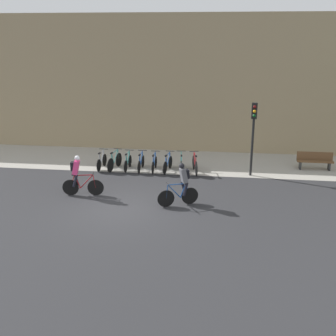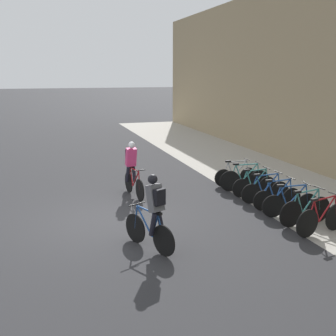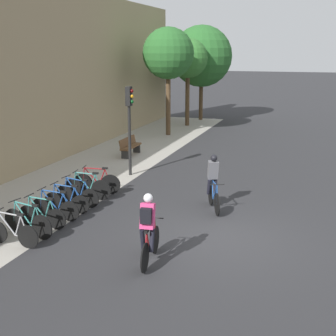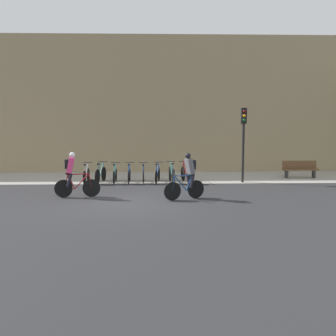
{
  "view_description": "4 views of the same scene",
  "coord_description": "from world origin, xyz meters",
  "px_view_note": "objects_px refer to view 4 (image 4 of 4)",
  "views": [
    {
      "loc": [
        3.83,
        -15.2,
        6.75
      ],
      "look_at": [
        1.66,
        1.58,
        1.29
      ],
      "focal_mm": 45.0,
      "sensor_mm": 36.0,
      "label": 1
    },
    {
      "loc": [
        10.96,
        -1.61,
        3.98
      ],
      "look_at": [
        -0.64,
        1.98,
        1.21
      ],
      "focal_mm": 45.0,
      "sensor_mm": 36.0,
      "label": 2
    },
    {
      "loc": [
        -11.81,
        -2.47,
        5.03
      ],
      "look_at": [
        0.91,
        1.77,
        1.61
      ],
      "focal_mm": 50.0,
      "sensor_mm": 36.0,
      "label": 3
    },
    {
      "loc": [
        1.02,
        -15.29,
        3.12
      ],
      "look_at": [
        1.59,
        1.55,
        1.11
      ],
      "focal_mm": 45.0,
      "sensor_mm": 36.0,
      "label": 4
    }
  ],
  "objects_px": {
    "parked_bike_3": "(129,175)",
    "parked_bike_4": "(143,175)",
    "parked_bike_6": "(172,174)",
    "parked_bike_1": "(101,174)",
    "traffic_light_pole": "(244,131)",
    "cyclist_pink": "(73,174)",
    "cyclist_grey": "(188,175)",
    "parked_bike_5": "(158,174)",
    "parked_bike_0": "(86,175)",
    "parked_bike_7": "(186,174)",
    "bench": "(300,169)",
    "parked_bike_2": "(115,175)"
  },
  "relations": [
    {
      "from": "bench",
      "to": "parked_bike_6",
      "type": "bearing_deg",
      "value": -169.21
    },
    {
      "from": "parked_bike_0",
      "to": "parked_bike_4",
      "type": "bearing_deg",
      "value": -0.01
    },
    {
      "from": "cyclist_pink",
      "to": "parked_bike_4",
      "type": "bearing_deg",
      "value": 54.62
    },
    {
      "from": "parked_bike_3",
      "to": "parked_bike_6",
      "type": "height_order",
      "value": "parked_bike_6"
    },
    {
      "from": "parked_bike_1",
      "to": "parked_bike_4",
      "type": "distance_m",
      "value": 2.07
    },
    {
      "from": "cyclist_grey",
      "to": "parked_bike_6",
      "type": "distance_m",
      "value": 4.35
    },
    {
      "from": "cyclist_pink",
      "to": "parked_bike_5",
      "type": "relative_size",
      "value": 1.08
    },
    {
      "from": "parked_bike_3",
      "to": "parked_bike_4",
      "type": "distance_m",
      "value": 0.69
    },
    {
      "from": "cyclist_grey",
      "to": "parked_bike_5",
      "type": "xyz_separation_m",
      "value": [
        -1.14,
        4.3,
        -0.55
      ]
    },
    {
      "from": "cyclist_grey",
      "to": "parked_bike_1",
      "type": "xyz_separation_m",
      "value": [
        -3.9,
        4.3,
        -0.53
      ]
    },
    {
      "from": "parked_bike_3",
      "to": "parked_bike_6",
      "type": "xyz_separation_m",
      "value": [
        2.07,
        0.0,
        0.03
      ]
    },
    {
      "from": "parked_bike_7",
      "to": "bench",
      "type": "xyz_separation_m",
      "value": [
        6.09,
        1.29,
        0.06
      ]
    },
    {
      "from": "parked_bike_1",
      "to": "bench",
      "type": "distance_m",
      "value": 10.32
    },
    {
      "from": "parked_bike_4",
      "to": "traffic_light_pole",
      "type": "relative_size",
      "value": 0.44
    },
    {
      "from": "cyclist_grey",
      "to": "parked_bike_6",
      "type": "relative_size",
      "value": 1.07
    },
    {
      "from": "parked_bike_2",
      "to": "parked_bike_6",
      "type": "xyz_separation_m",
      "value": [
        2.76,
        0.0,
        0.03
      ]
    },
    {
      "from": "parked_bike_1",
      "to": "parked_bike_4",
      "type": "relative_size",
      "value": 1.08
    },
    {
      "from": "parked_bike_4",
      "to": "traffic_light_pole",
      "type": "xyz_separation_m",
      "value": [
        4.84,
        -0.14,
        2.12
      ]
    },
    {
      "from": "cyclist_pink",
      "to": "parked_bike_3",
      "type": "relative_size",
      "value": 1.1
    },
    {
      "from": "parked_bike_0",
      "to": "parked_bike_5",
      "type": "bearing_deg",
      "value": -0.01
    },
    {
      "from": "parked_bike_2",
      "to": "bench",
      "type": "distance_m",
      "value": 9.63
    },
    {
      "from": "cyclist_grey",
      "to": "parked_bike_0",
      "type": "relative_size",
      "value": 1.12
    },
    {
      "from": "traffic_light_pole",
      "to": "bench",
      "type": "bearing_deg",
      "value": 23.3
    },
    {
      "from": "parked_bike_1",
      "to": "parked_bike_3",
      "type": "height_order",
      "value": "parked_bike_1"
    },
    {
      "from": "parked_bike_0",
      "to": "parked_bike_7",
      "type": "bearing_deg",
      "value": 0.01
    },
    {
      "from": "parked_bike_5",
      "to": "parked_bike_0",
      "type": "bearing_deg",
      "value": 179.99
    },
    {
      "from": "parked_bike_7",
      "to": "parked_bike_4",
      "type": "bearing_deg",
      "value": -179.96
    },
    {
      "from": "cyclist_grey",
      "to": "bench",
      "type": "xyz_separation_m",
      "value": [
        6.34,
        5.59,
        -0.47
      ]
    },
    {
      "from": "parked_bike_5",
      "to": "cyclist_pink",
      "type": "bearing_deg",
      "value": -131.74
    },
    {
      "from": "cyclist_grey",
      "to": "parked_bike_0",
      "type": "xyz_separation_m",
      "value": [
        -4.59,
        4.3,
        -0.56
      ]
    },
    {
      "from": "cyclist_grey",
      "to": "parked_bike_3",
      "type": "xyz_separation_m",
      "value": [
        -2.52,
        4.3,
        -0.56
      ]
    },
    {
      "from": "traffic_light_pole",
      "to": "bench",
      "type": "height_order",
      "value": "traffic_light_pole"
    },
    {
      "from": "cyclist_pink",
      "to": "parked_bike_7",
      "type": "height_order",
      "value": "cyclist_pink"
    },
    {
      "from": "parked_bike_1",
      "to": "traffic_light_pole",
      "type": "height_order",
      "value": "traffic_light_pole"
    },
    {
      "from": "traffic_light_pole",
      "to": "bench",
      "type": "relative_size",
      "value": 1.99
    },
    {
      "from": "parked_bike_6",
      "to": "cyclist_grey",
      "type": "bearing_deg",
      "value": -84.06
    },
    {
      "from": "cyclist_pink",
      "to": "parked_bike_6",
      "type": "relative_size",
      "value": 1.07
    },
    {
      "from": "parked_bike_7",
      "to": "parked_bike_1",
      "type": "bearing_deg",
      "value": -180.0
    },
    {
      "from": "parked_bike_2",
      "to": "bench",
      "type": "height_order",
      "value": "parked_bike_2"
    },
    {
      "from": "cyclist_grey",
      "to": "parked_bike_2",
      "type": "relative_size",
      "value": 1.14
    },
    {
      "from": "parked_bike_2",
      "to": "parked_bike_3",
      "type": "bearing_deg",
      "value": -0.04
    },
    {
      "from": "parked_bike_6",
      "to": "parked_bike_4",
      "type": "bearing_deg",
      "value": -179.93
    },
    {
      "from": "parked_bike_0",
      "to": "parked_bike_3",
      "type": "relative_size",
      "value": 0.98
    },
    {
      "from": "cyclist_grey",
      "to": "bench",
      "type": "height_order",
      "value": "cyclist_grey"
    },
    {
      "from": "parked_bike_6",
      "to": "cyclist_pink",
      "type": "bearing_deg",
      "value": -137.05
    },
    {
      "from": "parked_bike_5",
      "to": "parked_bike_7",
      "type": "distance_m",
      "value": 1.38
    },
    {
      "from": "parked_bike_1",
      "to": "parked_bike_5",
      "type": "distance_m",
      "value": 2.76
    },
    {
      "from": "cyclist_pink",
      "to": "traffic_light_pole",
      "type": "height_order",
      "value": "traffic_light_pole"
    },
    {
      "from": "parked_bike_3",
      "to": "parked_bike_5",
      "type": "height_order",
      "value": "parked_bike_5"
    },
    {
      "from": "parked_bike_1",
      "to": "parked_bike_6",
      "type": "xyz_separation_m",
      "value": [
        3.45,
        0.0,
        0.0
      ]
    }
  ]
}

